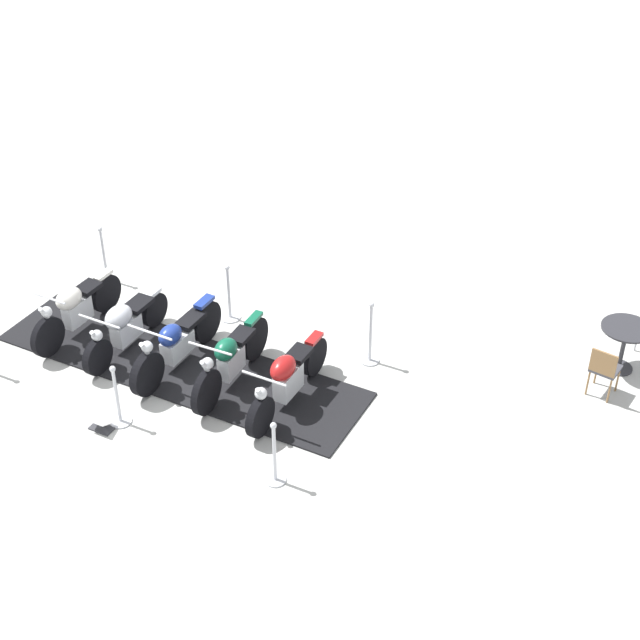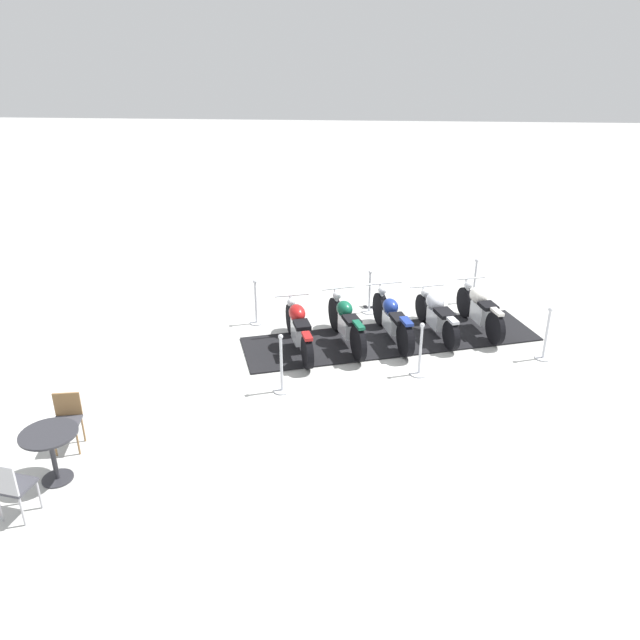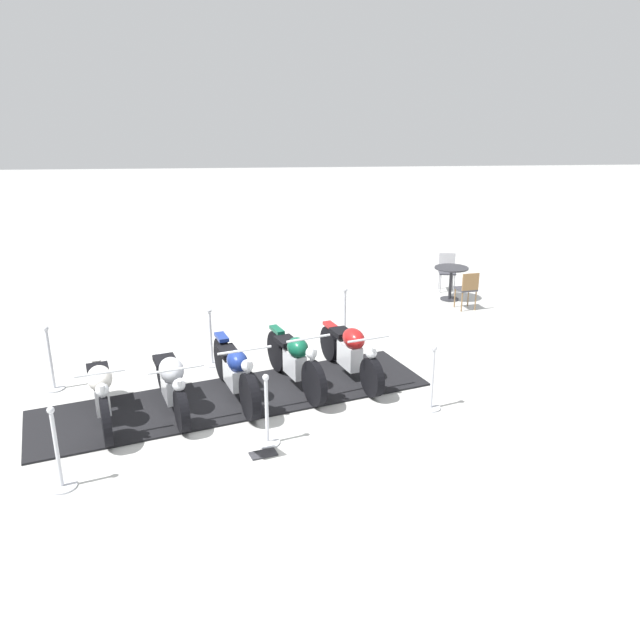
{
  "view_description": "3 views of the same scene",
  "coord_description": "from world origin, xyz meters",
  "views": [
    {
      "loc": [
        -10.04,
        6.64,
        9.11
      ],
      "look_at": [
        -1.53,
        -1.63,
        0.87
      ],
      "focal_mm": 52.66,
      "sensor_mm": 36.0,
      "label": 1
    },
    {
      "loc": [
        -0.59,
        -11.87,
        5.73
      ],
      "look_at": [
        -1.41,
        -1.29,
        0.98
      ],
      "focal_mm": 34.98,
      "sensor_mm": 36.0,
      "label": 2
    },
    {
      "loc": [
        -0.51,
        9.04,
        4.36
      ],
      "look_at": [
        -1.45,
        -1.35,
        0.81
      ],
      "focal_mm": 35.15,
      "sensor_mm": 36.0,
      "label": 3
    }
  ],
  "objects": [
    {
      "name": "stanchion_right_front",
      "position": [
        2.01,
        2.27,
        0.33
      ],
      "size": [
        0.35,
        0.35,
        1.09
      ],
      "color": "silver",
      "rests_on": "ground_plane"
    },
    {
      "name": "stanchion_left_mid",
      "position": [
        0.48,
        -1.44,
        0.31
      ],
      "size": [
        0.36,
        0.36,
        1.06
      ],
      "color": "silver",
      "rests_on": "ground_plane"
    },
    {
      "name": "stanchion_right_mid",
      "position": [
        -0.48,
        1.44,
        0.32
      ],
      "size": [
        0.33,
        0.33,
        1.03
      ],
      "color": "silver",
      "rests_on": "ground_plane"
    },
    {
      "name": "info_placard",
      "position": [
        -0.42,
        1.73,
        0.08
      ],
      "size": [
        0.4,
        0.36,
        0.23
      ],
      "rotation": [
        0.0,
        0.0,
        0.32
      ],
      "color": "#333338",
      "rests_on": "ground_plane"
    },
    {
      "name": "motorcycle_forest",
      "position": [
        -0.95,
        -0.28,
        0.51
      ],
      "size": [
        0.97,
        2.09,
        1.04
      ],
      "rotation": [
        0.0,
        0.0,
        -4.35
      ],
      "color": "black",
      "rests_on": "display_platform"
    },
    {
      "name": "ground_plane",
      "position": [
        0.0,
        0.0,
        0.0
      ],
      "size": [
        80.0,
        80.0,
        0.0
      ],
      "primitive_type": "plane",
      "color": "silver"
    },
    {
      "name": "stanchion_right_rear",
      "position": [
        -2.97,
        0.62,
        0.35
      ],
      "size": [
        0.3,
        0.3,
        1.03
      ],
      "color": "silver",
      "rests_on": "ground_plane"
    },
    {
      "name": "stanchion_left_front",
      "position": [
        2.97,
        -0.62,
        0.37
      ],
      "size": [
        0.31,
        0.31,
        1.1
      ],
      "color": "silver",
      "rests_on": "ground_plane"
    },
    {
      "name": "motorcycle_chrome",
      "position": [
        0.93,
        0.35,
        0.49
      ],
      "size": [
        0.94,
        2.02,
        0.89
      ],
      "rotation": [
        0.0,
        0.0,
        -4.4
      ],
      "color": "black",
      "rests_on": "display_platform"
    },
    {
      "name": "display_platform",
      "position": [
        0.0,
        0.0,
        0.02
      ],
      "size": [
        6.37,
        3.47,
        0.03
      ],
      "primitive_type": "cube",
      "rotation": [
        0.0,
        0.0,
        -2.82
      ],
      "color": "black",
      "rests_on": "ground_plane"
    },
    {
      "name": "stanchion_left_rear",
      "position": [
        -2.01,
        -2.27,
        0.38
      ],
      "size": [
        0.31,
        0.31,
        1.13
      ],
      "color": "silver",
      "rests_on": "ground_plane"
    },
    {
      "name": "cafe_chair_across_table",
      "position": [
        -5.04,
        -5.78,
        0.53
      ],
      "size": [
        0.46,
        0.46,
        0.93
      ],
      "rotation": [
        0.0,
        0.0,
        1.4
      ],
      "color": "#B7B7BC",
      "rests_on": "ground_plane"
    },
    {
      "name": "motorcycle_cream",
      "position": [
        1.88,
        0.66,
        0.52
      ],
      "size": [
        0.84,
        2.06,
        0.99
      ],
      "rotation": [
        0.0,
        0.0,
        -4.41
      ],
      "color": "black",
      "rests_on": "display_platform"
    },
    {
      "name": "motorcycle_navy",
      "position": [
        -0.01,
        0.02,
        0.48
      ],
      "size": [
        0.98,
        2.22,
        1.03
      ],
      "rotation": [
        0.0,
        0.0,
        -4.41
      ],
      "color": "black",
      "rests_on": "display_platform"
    },
    {
      "name": "cafe_table",
      "position": [
        -4.9,
        -4.96,
        0.6
      ],
      "size": [
        0.8,
        0.8,
        0.79
      ],
      "color": "#2D2D33",
      "rests_on": "ground_plane"
    },
    {
      "name": "cafe_chair_near_table",
      "position": [
        -5.04,
        -4.16,
        0.51
      ],
      "size": [
        0.47,
        0.47,
        0.87
      ],
      "rotation": [
        0.0,
        0.0,
        -1.39
      ],
      "color": "olive",
      "rests_on": "ground_plane"
    },
    {
      "name": "motorcycle_maroon",
      "position": [
        -1.9,
        -0.59,
        0.5
      ],
      "size": [
        0.95,
        2.18,
        0.93
      ],
      "rotation": [
        0.0,
        0.0,
        -4.4
      ],
      "color": "black",
      "rests_on": "display_platform"
    }
  ]
}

